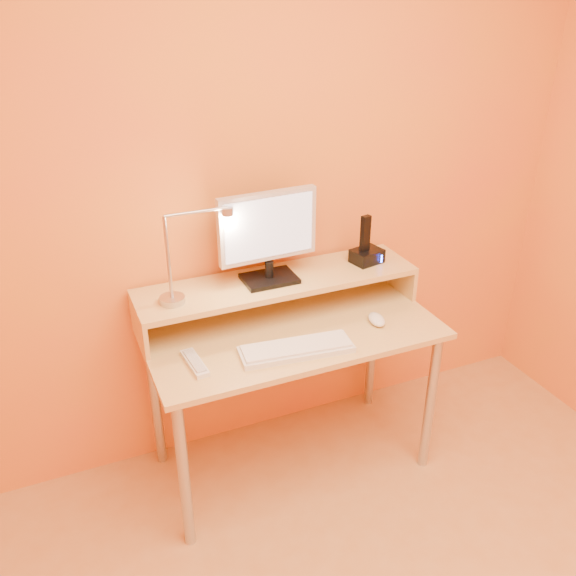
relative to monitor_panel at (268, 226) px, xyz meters
name	(u,v)px	position (x,y,z in m)	size (l,w,h in m)	color
wall_back	(262,182)	(0.04, 0.16, 0.13)	(3.00, 0.04, 2.50)	orange
desk_leg_fl	(184,476)	(-0.51, -0.41, -0.77)	(0.04, 0.04, 0.69)	#AFB0B7
desk_leg_fr	(430,403)	(0.59, -0.41, -0.77)	(0.04, 0.04, 0.69)	#AFB0B7
desk_leg_bl	(155,400)	(-0.51, 0.09, -0.77)	(0.04, 0.04, 0.69)	#AFB0B7
desk_leg_br	(372,346)	(0.59, 0.09, -0.77)	(0.04, 0.04, 0.69)	#AFB0B7
desk_lower	(292,331)	(0.04, -0.16, -0.41)	(1.20, 0.60, 0.03)	tan
shelf_riser_left	(139,326)	(-0.55, -0.01, -0.33)	(0.02, 0.30, 0.14)	tan
shelf_riser_right	(397,274)	(0.63, -0.01, -0.33)	(0.02, 0.30, 0.14)	tan
desk_shelf	(278,282)	(0.04, -0.01, -0.25)	(1.20, 0.30, 0.03)	tan
monitor_foot	(269,279)	(0.00, -0.01, -0.23)	(0.22, 0.16, 0.02)	black
monitor_neck	(269,269)	(0.00, -0.01, -0.19)	(0.04, 0.04, 0.07)	black
monitor_panel	(268,226)	(0.00, 0.00, 0.00)	(0.42, 0.04, 0.28)	silver
monitor_back	(266,224)	(0.00, 0.02, 0.00)	(0.38, 0.01, 0.24)	black
monitor_screen	(269,228)	(0.00, -0.02, 0.00)	(0.38, 0.00, 0.25)	silver
lamp_base	(172,300)	(-0.42, -0.04, -0.23)	(0.10, 0.10, 0.03)	#AFB0B7
lamp_post	(168,258)	(-0.42, -0.04, -0.05)	(0.01, 0.01, 0.33)	#AFB0B7
lamp_arm	(196,212)	(-0.30, -0.04, 0.12)	(0.01, 0.01, 0.24)	#AFB0B7
lamp_head	(227,211)	(-0.18, -0.04, 0.10)	(0.04, 0.04, 0.03)	#AFB0B7
lamp_bulb	(228,215)	(-0.18, -0.04, 0.09)	(0.03, 0.03, 0.00)	#FFEAC6
phone_dock	(367,256)	(0.46, -0.01, -0.21)	(0.13, 0.10, 0.06)	black
phone_handset	(365,233)	(0.45, -0.01, -0.10)	(0.04, 0.03, 0.16)	black
phone_led	(382,259)	(0.51, -0.06, -0.21)	(0.01, 0.00, 0.04)	blue
keyboard	(296,350)	(-0.02, -0.33, -0.39)	(0.44, 0.14, 0.02)	silver
mouse	(377,319)	(0.38, -0.26, -0.38)	(0.06, 0.11, 0.04)	silver
remote_control	(195,363)	(-0.40, -0.26, -0.39)	(0.05, 0.19, 0.02)	silver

